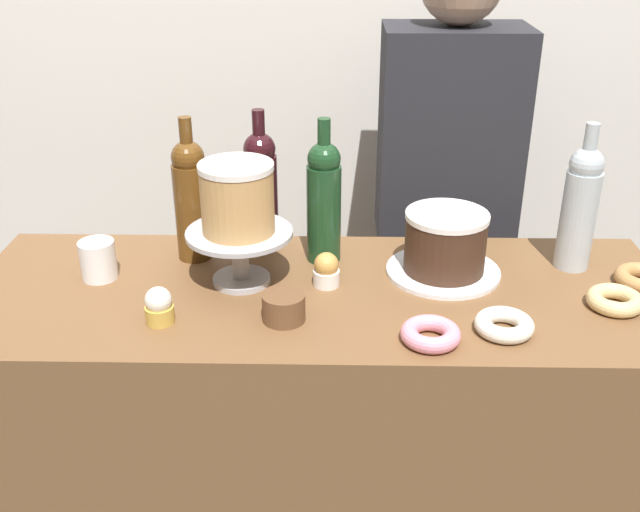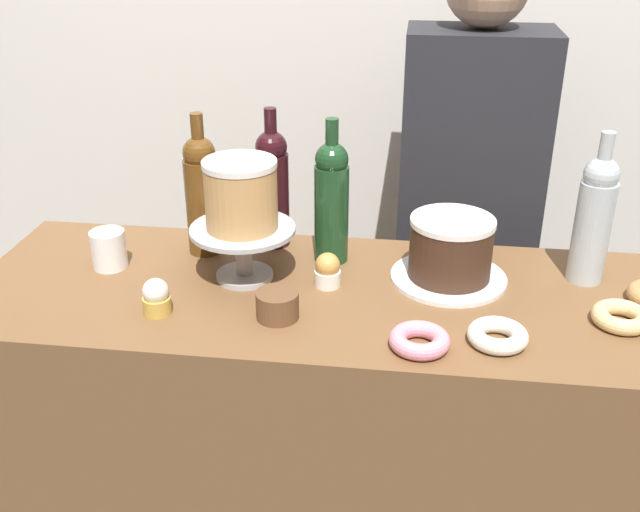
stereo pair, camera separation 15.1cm
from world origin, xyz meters
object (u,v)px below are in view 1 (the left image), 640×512
Objects in this scene: cookie_stack at (284,307)px; barista_figure at (442,236)px; donut_glazed at (615,300)px; donut_pink at (431,334)px; chocolate_round_cake at (445,242)px; cupcake_caramel at (326,270)px; wine_bottle_green at (324,199)px; donut_sugar at (504,325)px; wine_bottle_clear at (580,206)px; white_layer_cake at (237,198)px; cake_stand_pedestal at (240,247)px; wine_bottle_dark_red at (261,188)px; wine_bottle_amber at (191,198)px; cupcake_vanilla at (159,306)px; coffee_cup_ceramic at (98,260)px.

cookie_stack is 0.75m from barista_figure.
donut_pink is at bearing -160.70° from donut_glazed.
chocolate_round_cake is 2.38× the size of cupcake_caramel.
wine_bottle_green is 0.63m from donut_glazed.
cupcake_caramel is at bearing -166.92° from chocolate_round_cake.
chocolate_round_cake is 0.26m from donut_sugar.
wine_bottle_clear reaches higher than donut_sugar.
barista_figure is (0.49, 0.47, -0.30)m from white_layer_cake.
donut_sugar is (-0.24, -0.10, 0.00)m from donut_glazed.
wine_bottle_dark_red is (0.03, 0.18, 0.06)m from cake_stand_pedestal.
wine_bottle_clear is 1.00× the size of wine_bottle_green.
donut_sugar is 0.42m from cookie_stack.
white_layer_cake is 1.81× the size of cookie_stack.
wine_bottle_green reaches higher than donut_glazed.
wine_bottle_green reaches higher than white_layer_cake.
cupcake_vanilla is (-0.02, -0.29, -0.11)m from wine_bottle_amber.
wine_bottle_clear is at bearing 42.49° from donut_pink.
wine_bottle_dark_red is 2.91× the size of donut_pink.
wine_bottle_amber reaches higher than cupcake_vanilla.
donut_glazed is 0.66m from cookie_stack.
wine_bottle_green is at bearing 33.73° from cake_stand_pedestal.
donut_pink is (0.50, -0.35, -0.13)m from wine_bottle_amber.
barista_figure is (0.49, 0.47, -0.19)m from cake_stand_pedestal.
wine_bottle_clear is 0.51m from barista_figure.
coffee_cup_ceramic is at bearing -167.92° from wine_bottle_green.
donut_pink is 0.15m from donut_sugar.
donut_sugar is 1.33× the size of cookie_stack.
wine_bottle_dark_red reaches higher than donut_sugar.
wine_bottle_clear is 0.20× the size of barista_figure.
donut_sugar is at bearing -157.65° from donut_glazed.
cupcake_vanilla is at bearing -176.68° from cookie_stack.
cupcake_caramel is at bearing -86.57° from wine_bottle_green.
white_layer_cake is 2.05× the size of cupcake_caramel.
donut_pink is 1.33× the size of cookie_stack.
white_layer_cake is at bearing -45.18° from wine_bottle_amber.
cake_stand_pedestal is at bearing -136.16° from barista_figure.
wine_bottle_dark_red is at bearing 80.90° from cake_stand_pedestal.
donut_glazed is at bearing 5.31° from cookie_stack.
wine_bottle_clear is at bearing 4.35° from coffee_cup_ceramic.
donut_glazed is (0.32, -0.14, -0.06)m from chocolate_round_cake.
cupcake_caramel is at bearing -169.39° from wine_bottle_clear.
cake_stand_pedestal is 2.62× the size of coffee_cup_ceramic.
chocolate_round_cake reaches higher than cupcake_vanilla.
wine_bottle_green reaches higher than donut_sugar.
wine_bottle_dark_red is at bearing -147.84° from barista_figure.
white_layer_cake is 0.21m from wine_bottle_green.
cake_stand_pedestal is 0.68× the size of wine_bottle_clear.
donut_glazed is at bearing -13.64° from wine_bottle_amber.
white_layer_cake is at bearing 0.00° from cake_stand_pedestal.
donut_glazed is at bearing -6.99° from cake_stand_pedestal.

